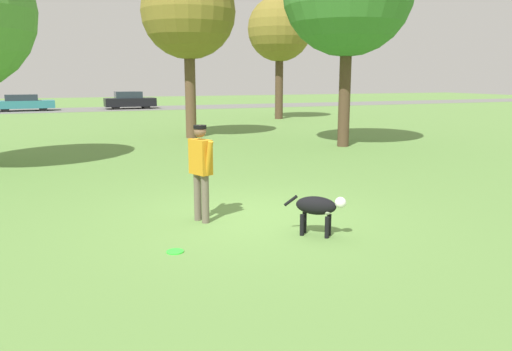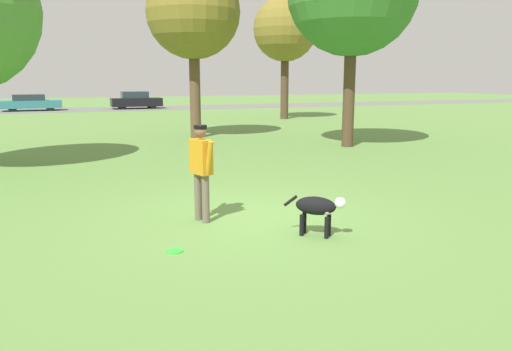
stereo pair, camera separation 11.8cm
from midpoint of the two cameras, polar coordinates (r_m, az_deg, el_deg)
ground_plane at (r=9.06m, az=-0.53°, el=-4.80°), size 120.00×120.00×0.00m
far_road_strip at (r=42.25m, az=-17.24°, el=7.25°), size 120.00×6.00×0.01m
person at (r=8.65m, az=-5.90°, el=1.21°), size 0.35×0.67×1.70m
dog at (r=7.97m, az=7.53°, el=-3.65°), size 0.83×0.76×0.66m
frisbee at (r=7.41m, az=-8.88°, el=-8.54°), size 0.25×0.25×0.02m
tree_mid_center at (r=21.27m, az=-7.03°, el=18.04°), size 3.81×3.81×7.03m
tree_far_right at (r=30.98m, az=3.47°, el=16.29°), size 3.83×3.83×7.26m
parked_car_teal at (r=42.03m, az=-24.27°, el=7.61°), size 4.38×1.96×1.25m
parked_car_black at (r=42.17m, az=-13.48°, el=8.35°), size 4.01×1.76×1.40m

